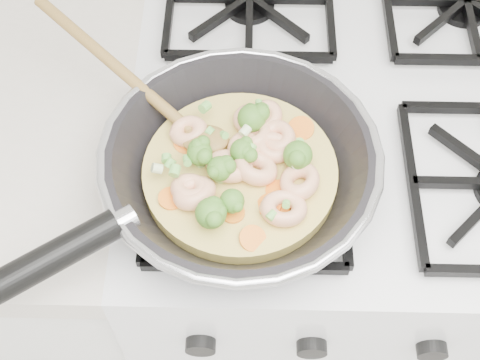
{
  "coord_description": "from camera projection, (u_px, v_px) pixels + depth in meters",
  "views": [
    {
      "loc": [
        -0.15,
        1.14,
        1.55
      ],
      "look_at": [
        -0.16,
        1.54,
        0.93
      ],
      "focal_mm": 49.19,
      "sensor_mm": 36.0,
      "label": 1
    }
  ],
  "objects": [
    {
      "name": "stove",
      "position": [
        326.0,
        246.0,
        1.22
      ],
      "size": [
        0.6,
        0.6,
        0.92
      ],
      "color": "silver",
      "rests_on": "ground"
    },
    {
      "name": "skillet",
      "position": [
        236.0,
        167.0,
        0.71
      ],
      "size": [
        0.42,
        0.39,
        0.1
      ],
      "rotation": [
        0.0,
        0.0,
        -0.04
      ],
      "color": "black",
      "rests_on": "stove"
    }
  ]
}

